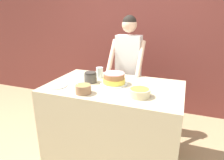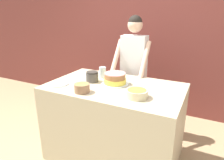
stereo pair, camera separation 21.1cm
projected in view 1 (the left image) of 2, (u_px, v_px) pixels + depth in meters
wall_back at (144, 35)px, 3.36m from camera, size 10.00×0.05×2.60m
counter at (114, 122)px, 2.32m from camera, size 1.46×0.90×0.90m
person_baker at (128, 62)px, 2.75m from camera, size 0.46×0.44×1.63m
cake at (114, 79)px, 2.21m from camera, size 0.31×0.31×0.13m
frosting_bowl_olive at (83, 89)px, 1.95m from camera, size 0.15×0.15×0.17m
frosting_bowl_orange at (139, 92)px, 1.88m from camera, size 0.21×0.21×0.08m
drinking_glass at (100, 73)px, 2.42m from camera, size 0.08×0.08×0.13m
ceramic_plate at (57, 86)px, 2.15m from camera, size 0.22×0.22×0.01m
stoneware_jar at (90, 77)px, 2.26m from camera, size 0.14×0.14×0.12m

